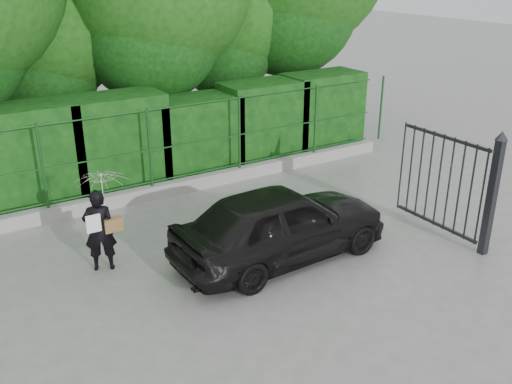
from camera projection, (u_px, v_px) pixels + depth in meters
ground at (237, 294)px, 9.32m from camera, size 80.00×80.00×0.00m
kerb at (136, 196)px, 12.80m from camera, size 14.00×0.25×0.30m
fence at (142, 150)px, 12.51m from camera, size 14.13×0.06×1.80m
hedge at (119, 145)px, 13.25m from camera, size 14.20×1.20×2.26m
gate at (470, 186)px, 10.55m from camera, size 0.22×2.33×2.36m
woman at (102, 206)px, 9.73m from camera, size 0.91×0.89×1.77m
car at (281, 223)px, 10.21m from camera, size 4.13×1.79×1.39m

